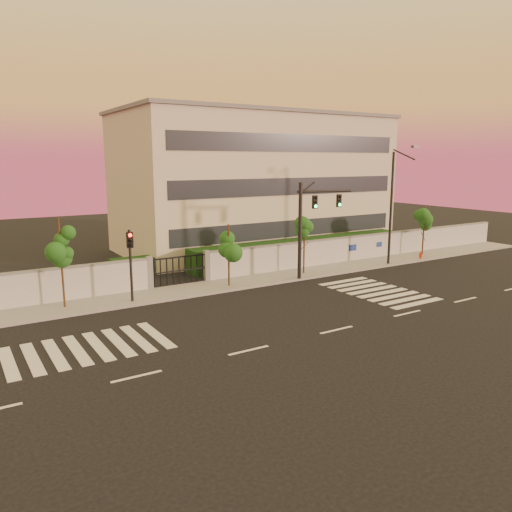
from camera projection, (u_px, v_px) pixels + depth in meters
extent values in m
plane|color=black|center=(336.00, 330.00, 24.23)|extent=(120.00, 120.00, 0.00)
cube|color=gray|center=(231.00, 284.00, 32.95)|extent=(60.00, 3.00, 0.15)
cube|color=#ABAEB2|center=(373.00, 247.00, 41.60)|extent=(31.00, 0.30, 2.00)
cube|color=slate|center=(374.00, 234.00, 41.40)|extent=(31.00, 0.36, 0.12)
cube|color=slate|center=(150.00, 274.00, 31.39)|extent=(0.35, 0.35, 2.20)
cube|color=slate|center=(207.00, 266.00, 33.48)|extent=(0.35, 0.35, 2.20)
cube|color=black|center=(303.00, 250.00, 40.82)|extent=(20.00, 2.00, 1.80)
cube|color=black|center=(152.00, 264.00, 36.69)|extent=(6.00, 1.50, 1.20)
cube|color=beige|center=(254.00, 184.00, 46.10)|extent=(24.00, 12.00, 12.00)
cube|color=#262D38|center=(292.00, 228.00, 41.75)|extent=(22.00, 0.08, 1.40)
cube|color=#262D38|center=(293.00, 186.00, 41.09)|extent=(22.00, 0.08, 1.40)
cube|color=#262D38|center=(293.00, 143.00, 40.43)|extent=(22.00, 0.08, 1.40)
cube|color=slate|center=(254.00, 115.00, 44.94)|extent=(24.40, 12.40, 0.30)
cube|color=silver|center=(8.00, 363.00, 20.24)|extent=(0.50, 4.00, 0.02)
cube|color=silver|center=(32.00, 359.00, 20.71)|extent=(0.50, 4.00, 0.02)
cube|color=silver|center=(55.00, 354.00, 21.18)|extent=(0.50, 4.00, 0.02)
cube|color=silver|center=(77.00, 350.00, 21.65)|extent=(0.50, 4.00, 0.02)
cube|color=silver|center=(98.00, 346.00, 22.12)|extent=(0.50, 4.00, 0.02)
cube|color=silver|center=(118.00, 342.00, 22.59)|extent=(0.50, 4.00, 0.02)
cube|color=silver|center=(137.00, 338.00, 23.06)|extent=(0.50, 4.00, 0.02)
cube|color=silver|center=(156.00, 335.00, 23.53)|extent=(0.50, 4.00, 0.02)
cube|color=silver|center=(417.00, 303.00, 28.72)|extent=(4.00, 0.50, 0.02)
cube|color=silver|center=(405.00, 300.00, 29.47)|extent=(4.00, 0.50, 0.02)
cube|color=silver|center=(394.00, 296.00, 30.21)|extent=(4.00, 0.50, 0.02)
cube|color=silver|center=(383.00, 293.00, 30.96)|extent=(4.00, 0.50, 0.02)
cube|color=silver|center=(372.00, 290.00, 31.71)|extent=(4.00, 0.50, 0.02)
cube|color=silver|center=(362.00, 287.00, 32.46)|extent=(4.00, 0.50, 0.02)
cube|color=silver|center=(353.00, 284.00, 33.21)|extent=(4.00, 0.50, 0.02)
cube|color=silver|center=(343.00, 281.00, 33.96)|extent=(4.00, 0.50, 0.02)
cube|color=silver|center=(137.00, 376.00, 19.01)|extent=(2.00, 0.15, 0.01)
cube|color=silver|center=(249.00, 350.00, 21.62)|extent=(2.00, 0.15, 0.01)
cube|color=silver|center=(336.00, 330.00, 24.23)|extent=(2.00, 0.15, 0.01)
cube|color=silver|center=(407.00, 313.00, 26.84)|extent=(2.00, 0.15, 0.01)
cube|color=silver|center=(465.00, 300.00, 29.45)|extent=(2.00, 0.15, 0.01)
cylinder|color=#382314|center=(62.00, 265.00, 27.09)|extent=(0.11, 0.11, 5.08)
sphere|color=#214F16|center=(60.00, 237.00, 26.81)|extent=(1.04, 1.04, 1.04)
sphere|color=#214F16|center=(66.00, 250.00, 27.28)|extent=(0.79, 0.79, 0.79)
sphere|color=#214F16|center=(55.00, 247.00, 26.64)|extent=(0.76, 0.76, 0.76)
cylinder|color=#382314|center=(229.00, 256.00, 31.91)|extent=(0.12, 0.12, 4.13)
sphere|color=#214F16|center=(229.00, 237.00, 31.67)|extent=(1.13, 1.13, 1.13)
sphere|color=#214F16|center=(232.00, 246.00, 32.15)|extent=(0.87, 0.87, 0.87)
sphere|color=#214F16|center=(226.00, 244.00, 31.46)|extent=(0.82, 0.82, 0.82)
cylinder|color=#382314|center=(304.00, 246.00, 35.52)|extent=(0.12, 0.12, 4.15)
sphere|color=#214F16|center=(304.00, 229.00, 35.29)|extent=(1.11, 1.11, 1.11)
sphere|color=#214F16|center=(306.00, 237.00, 35.76)|extent=(0.85, 0.85, 0.85)
sphere|color=#214F16|center=(302.00, 236.00, 35.08)|extent=(0.81, 0.81, 0.81)
cylinder|color=#382314|center=(424.00, 232.00, 42.30)|extent=(0.12, 0.12, 4.31)
sphere|color=#214F16|center=(424.00, 217.00, 42.05)|extent=(1.14, 1.14, 1.14)
sphere|color=#214F16|center=(425.00, 224.00, 42.54)|extent=(0.87, 0.87, 0.87)
sphere|color=#214F16|center=(423.00, 222.00, 41.84)|extent=(0.83, 0.83, 0.83)
cylinder|color=black|center=(300.00, 232.00, 33.62)|extent=(0.26, 0.26, 6.68)
cylinder|color=black|center=(324.00, 191.00, 34.18)|extent=(4.05, 0.98, 0.17)
cube|color=black|center=(315.00, 202.00, 33.82)|extent=(0.38, 0.19, 0.97)
sphere|color=#0CF259|center=(316.00, 207.00, 33.78)|extent=(0.22, 0.22, 0.22)
cube|color=black|center=(339.00, 201.00, 34.94)|extent=(0.38, 0.19, 0.97)
sphere|color=#0CF259|center=(340.00, 205.00, 34.91)|extent=(0.22, 0.22, 0.22)
cylinder|color=black|center=(131.00, 267.00, 28.31)|extent=(0.15, 0.15, 4.29)
cube|color=black|center=(130.00, 240.00, 27.97)|extent=(0.33, 0.17, 0.86)
sphere|color=red|center=(130.00, 235.00, 27.83)|extent=(0.19, 0.19, 0.19)
cylinder|color=black|center=(391.00, 210.00, 38.33)|extent=(0.20, 0.20, 8.75)
cylinder|color=black|center=(404.00, 155.00, 36.73)|extent=(0.11, 2.09, 0.85)
cube|color=#3F3F44|center=(415.00, 147.00, 35.81)|extent=(0.55, 0.27, 0.16)
cylinder|color=red|center=(421.00, 257.00, 41.13)|extent=(0.20, 0.20, 0.46)
cylinder|color=red|center=(421.00, 254.00, 41.08)|extent=(0.26, 0.26, 0.09)
sphere|color=red|center=(421.00, 253.00, 41.06)|extent=(0.17, 0.17, 0.17)
cylinder|color=red|center=(421.00, 256.00, 41.12)|extent=(0.27, 0.16, 0.09)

